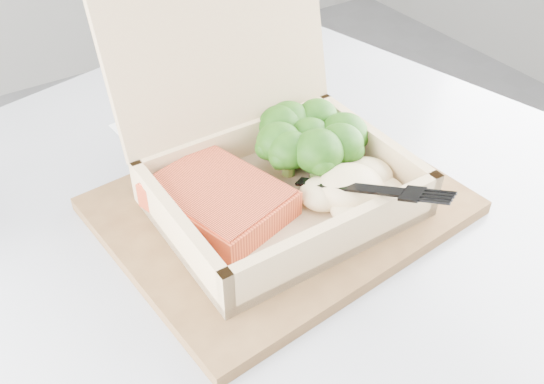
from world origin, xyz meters
TOP-DOWN VIEW (x-y plane):
  - cafe_table at (0.27, 0.20)m, footprint 0.95×0.95m
  - serving_tray at (0.32, 0.24)m, footprint 0.33×0.27m
  - takeout_container at (0.31, 0.27)m, footprint 0.22×0.22m
  - salmon_fillet at (0.26, 0.25)m, footprint 0.12×0.14m
  - broccoli_pile at (0.37, 0.27)m, footprint 0.11×0.11m
  - mashed_potatoes at (0.36, 0.19)m, footprint 0.10×0.08m
  - plastic_fork at (0.34, 0.20)m, footprint 0.07×0.14m
  - receipt at (0.28, 0.40)m, footprint 0.09×0.15m

SIDE VIEW (x-z plane):
  - cafe_table at x=0.27m, z-range 0.18..0.90m
  - receipt at x=0.28m, z-range 0.73..0.73m
  - serving_tray at x=0.32m, z-range 0.73..0.74m
  - salmon_fillet at x=0.26m, z-range 0.75..0.78m
  - mashed_potatoes at x=0.36m, z-range 0.75..0.78m
  - broccoli_pile at x=0.37m, z-range 0.75..0.79m
  - plastic_fork at x=0.34m, z-range 0.76..0.80m
  - takeout_container at x=0.31m, z-range 0.69..0.89m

